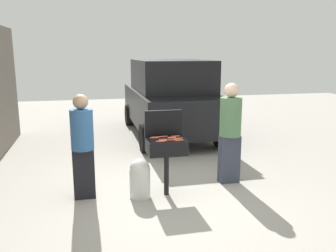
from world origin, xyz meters
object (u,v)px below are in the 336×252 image
hot_dog_8 (172,138)px  person_right (230,130)px  hot_dog_7 (160,142)px  hot_dog_1 (178,139)px  parked_minivan (169,98)px  person_left (83,143)px  hot_dog_2 (156,137)px  hot_dog_12 (175,136)px  hot_dog_4 (172,140)px  hot_dog_6 (163,137)px  hot_dog_0 (176,139)px  hot_dog_3 (163,140)px  hot_dog_10 (172,138)px  hot_dog_11 (163,141)px  hot_dog_9 (154,138)px  bbq_grill (166,148)px  propane_tank (140,177)px  hot_dog_5 (179,140)px

hot_dog_8 → person_right: 1.10m
hot_dog_7 → hot_dog_8: 0.31m
hot_dog_1 → parked_minivan: size_ratio=0.03×
hot_dog_1 → person_left: 1.45m
hot_dog_1 → hot_dog_2: size_ratio=1.00×
hot_dog_1 → hot_dog_12: bearing=91.3°
hot_dog_4 → hot_dog_6: size_ratio=1.00×
hot_dog_0 → hot_dog_3: (-0.20, 0.02, 0.00)m
hot_dog_10 → person_left: size_ratio=0.08×
hot_dog_11 → hot_dog_2: bearing=103.7°
hot_dog_1 → hot_dog_11: bearing=-161.8°
hot_dog_0 → parked_minivan: size_ratio=0.03×
person_right → hot_dog_10: bearing=22.7°
hot_dog_9 → hot_dog_2: bearing=41.6°
hot_dog_6 → parked_minivan: parked_minivan is taller
bbq_grill → hot_dog_2: 0.24m
hot_dog_2 → hot_dog_10: (0.23, -0.11, 0.00)m
hot_dog_4 → propane_tank: 0.77m
hot_dog_4 → hot_dog_11: 0.14m
person_right → hot_dog_7: bearing=27.2°
hot_dog_7 → propane_tank: size_ratio=0.21×
hot_dog_3 → hot_dog_4: (0.13, -0.05, 0.00)m
hot_dog_11 → person_right: (1.25, 0.43, 0.02)m
hot_dog_10 → hot_dog_11: 0.22m
hot_dog_3 → hot_dog_5: bearing=-23.1°
hot_dog_9 → hot_dog_4: bearing=-39.5°
person_left → propane_tank: bearing=-15.1°
hot_dog_6 → hot_dog_12: bearing=-4.6°
bbq_grill → hot_dog_8: hot_dog_8 is taller
hot_dog_10 → parked_minivan: 4.05m
person_right → hot_dog_2: bearing=15.8°
hot_dog_3 → propane_tank: bearing=173.6°
hot_dog_3 → hot_dog_8: same height
hot_dog_5 → propane_tank: 0.84m
hot_dog_3 → hot_dog_5: (0.23, -0.10, 0.00)m
hot_dog_0 → hot_dog_2: size_ratio=1.00×
bbq_grill → parked_minivan: (0.97, 3.97, 0.27)m
hot_dog_8 → hot_dog_10: size_ratio=1.00×
hot_dog_5 → propane_tank: size_ratio=0.21×
hot_dog_2 → parked_minivan: parked_minivan is taller
hot_dog_6 → hot_dog_8: 0.14m
hot_dog_9 → hot_dog_8: bearing=-6.8°
bbq_grill → hot_dog_8: (0.10, 0.05, 0.15)m
hot_dog_3 → parked_minivan: parked_minivan is taller
hot_dog_9 → parked_minivan: size_ratio=0.03×
hot_dog_0 → hot_dog_1: (0.05, 0.04, 0.00)m
parked_minivan → hot_dog_1: bearing=78.8°
hot_dog_0 → hot_dog_10: (-0.04, 0.09, 0.00)m
parked_minivan → hot_dog_5: bearing=78.8°
hot_dog_12 → hot_dog_4: bearing=-115.6°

